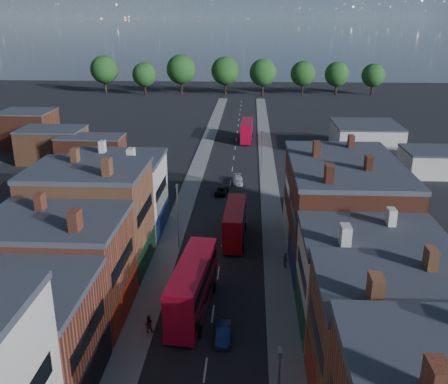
# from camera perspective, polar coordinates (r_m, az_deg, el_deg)

# --- Properties ---
(pavement_west) EXTENTS (3.00, 200.00, 0.12)m
(pavement_west) POSITION_cam_1_polar(r_m,az_deg,el_deg) (79.68, -4.10, -0.13)
(pavement_west) COLOR gray
(pavement_west) RESTS_ON ground
(pavement_east) EXTENTS (3.00, 200.00, 0.12)m
(pavement_east) POSITION_cam_1_polar(r_m,az_deg,el_deg) (79.15, 5.28, -0.30)
(pavement_east) COLOR gray
(pavement_east) RESTS_ON ground
(terrace_east) EXTENTS (12.00, 80.00, 12.49)m
(terrace_east) POSITION_cam_1_polar(r_m,az_deg,el_deg) (33.53, 22.42, -19.38)
(terrace_east) COLOR brown
(terrace_east) RESTS_ON ground
(lamp_post_2) EXTENTS (0.25, 0.70, 8.12)m
(lamp_post_2) POSITION_cam_1_polar(r_m,az_deg,el_deg) (59.32, -5.31, -2.31)
(lamp_post_2) COLOR slate
(lamp_post_2) RESTS_ON ground
(lamp_post_3) EXTENTS (0.25, 0.70, 8.12)m
(lamp_post_3) POSITION_cam_1_polar(r_m,az_deg,el_deg) (87.33, 4.30, 4.78)
(lamp_post_3) COLOR slate
(lamp_post_3) RESTS_ON ground
(bus_0) EXTENTS (3.79, 12.01, 5.10)m
(bus_0) POSITION_cam_1_polar(r_m,az_deg,el_deg) (47.47, -3.62, -10.68)
(bus_0) COLOR red
(bus_0) RESTS_ON ground
(bus_1) EXTENTS (2.87, 10.32, 4.42)m
(bus_1) POSITION_cam_1_polar(r_m,az_deg,el_deg) (62.26, 1.25, -3.46)
(bus_1) COLOR #AA0910
(bus_1) RESTS_ON ground
(bus_2) EXTENTS (2.98, 10.72, 4.60)m
(bus_2) POSITION_cam_1_polar(r_m,az_deg,el_deg) (113.88, 2.62, 7.07)
(bus_2) COLOR #A20720
(bus_2) RESTS_ON ground
(car_1) EXTENTS (1.35, 3.66, 1.20)m
(car_1) POSITION_cam_1_polar(r_m,az_deg,el_deg) (44.87, -0.08, -15.85)
(car_1) COLOR navy
(car_1) RESTS_ON ground
(car_2) EXTENTS (2.24, 4.08, 1.08)m
(car_2) POSITION_cam_1_polar(r_m,az_deg,el_deg) (78.99, -0.30, 0.11)
(car_2) COLOR black
(car_2) RESTS_ON ground
(car_3) EXTENTS (2.00, 4.26, 1.20)m
(car_3) POSITION_cam_1_polar(r_m,az_deg,el_deg) (84.25, 1.56, 1.38)
(car_3) COLOR silver
(car_3) RESTS_ON ground
(ped_1) EXTENTS (0.89, 0.60, 1.67)m
(ped_1) POSITION_cam_1_polar(r_m,az_deg,el_deg) (45.87, -8.64, -14.69)
(ped_1) COLOR #45201B
(ped_1) RESTS_ON pavement_west
(ped_3) EXTENTS (0.79, 1.11, 1.73)m
(ped_3) POSITION_cam_1_polar(r_m,az_deg,el_deg) (56.36, 7.02, -7.73)
(ped_3) COLOR #625C54
(ped_3) RESTS_ON pavement_east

